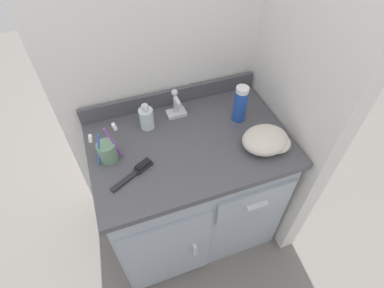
{
  "coord_description": "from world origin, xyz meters",
  "views": [
    {
      "loc": [
        -0.29,
        -0.83,
        1.71
      ],
      "look_at": [
        0.0,
        -0.03,
        0.77
      ],
      "focal_mm": 28.0,
      "sensor_mm": 36.0,
      "label": 1
    }
  ],
  "objects_px": {
    "shaving_cream_can": "(240,104)",
    "hairbrush": "(137,170)",
    "soap_dispenser": "(147,118)",
    "hand_towel": "(268,140)",
    "toothbrush_cup": "(107,151)"
  },
  "relations": [
    {
      "from": "hairbrush",
      "to": "hand_towel",
      "type": "xyz_separation_m",
      "value": [
        0.55,
        -0.05,
        0.03
      ]
    },
    {
      "from": "shaving_cream_can",
      "to": "hairbrush",
      "type": "height_order",
      "value": "shaving_cream_can"
    },
    {
      "from": "toothbrush_cup",
      "to": "hand_towel",
      "type": "xyz_separation_m",
      "value": [
        0.64,
        -0.16,
        -0.01
      ]
    },
    {
      "from": "toothbrush_cup",
      "to": "hand_towel",
      "type": "distance_m",
      "value": 0.66
    },
    {
      "from": "soap_dispenser",
      "to": "hand_towel",
      "type": "height_order",
      "value": "soap_dispenser"
    },
    {
      "from": "toothbrush_cup",
      "to": "shaving_cream_can",
      "type": "relative_size",
      "value": 1.04
    },
    {
      "from": "hairbrush",
      "to": "hand_towel",
      "type": "height_order",
      "value": "hand_towel"
    },
    {
      "from": "soap_dispenser",
      "to": "hand_towel",
      "type": "relative_size",
      "value": 0.65
    },
    {
      "from": "toothbrush_cup",
      "to": "shaving_cream_can",
      "type": "xyz_separation_m",
      "value": [
        0.61,
        0.04,
        0.04
      ]
    },
    {
      "from": "toothbrush_cup",
      "to": "hairbrush",
      "type": "bearing_deg",
      "value": -48.93
    },
    {
      "from": "shaving_cream_can",
      "to": "hairbrush",
      "type": "distance_m",
      "value": 0.54
    },
    {
      "from": "soap_dispenser",
      "to": "hand_towel",
      "type": "bearing_deg",
      "value": -33.13
    },
    {
      "from": "shaving_cream_can",
      "to": "hand_towel",
      "type": "height_order",
      "value": "shaving_cream_can"
    },
    {
      "from": "shaving_cream_can",
      "to": "soap_dispenser",
      "type": "bearing_deg",
      "value": 167.37
    },
    {
      "from": "toothbrush_cup",
      "to": "hairbrush",
      "type": "relative_size",
      "value": 1.0
    }
  ]
}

